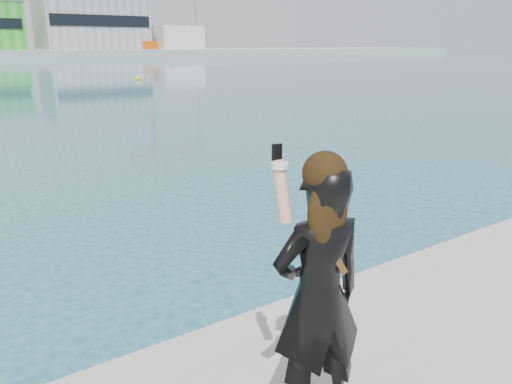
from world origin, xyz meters
The scene contains 5 objects.
warehouse_grey_right centered at (40.00, 127.98, 8.26)m, with size 25.50×15.35×12.50m.
ancillary_shed centered at (62.00, 126.00, 5.00)m, with size 12.00×10.00×6.00m, color silver.
flagpole_right centered at (22.09, 121.00, 6.54)m, with size 1.28×0.16×8.00m.
buoy_extra centered at (17.28, 43.65, 0.00)m, with size 0.50×0.50×0.50m, color #FEF60D.
woman centered at (0.71, -0.40, 1.75)m, with size 0.72×0.54×1.88m.
Camera 1 is at (-1.26, -2.53, 3.26)m, focal length 35.00 mm.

